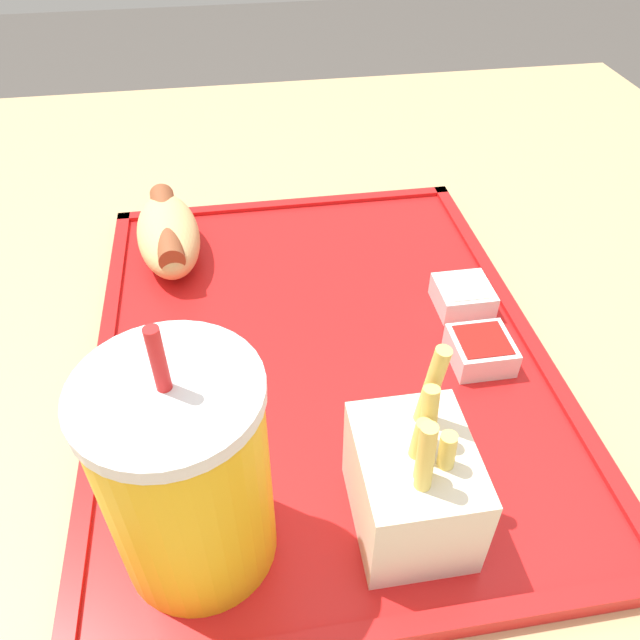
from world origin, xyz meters
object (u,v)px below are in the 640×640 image
object	(u,v)px
soda_cup	(186,476)
hot_dog_far	(168,233)
sauce_cup_mayo	(463,295)
sauce_cup_ketchup	(481,350)
fries_carton	(413,484)

from	to	relation	value
soda_cup	hot_dog_far	size ratio (longest dim) A/B	1.31
sauce_cup_mayo	sauce_cup_ketchup	world-z (taller)	same
sauce_cup_ketchup	soda_cup	bearing A→B (deg)	119.36
soda_cup	fries_carton	bearing A→B (deg)	-91.30
sauce_cup_mayo	fries_carton	bearing A→B (deg)	152.49
soda_cup	sauce_cup_ketchup	size ratio (longest dim) A/B	3.83
fries_carton	sauce_cup_ketchup	size ratio (longest dim) A/B	2.74
soda_cup	sauce_cup_mayo	size ratio (longest dim) A/B	3.83
sauce_cup_ketchup	fries_carton	bearing A→B (deg)	143.85
fries_carton	hot_dog_far	bearing A→B (deg)	25.94
sauce_cup_mayo	sauce_cup_ketchup	bearing A→B (deg)	173.02
soda_cup	fries_carton	world-z (taller)	soda_cup
soda_cup	hot_dog_far	bearing A→B (deg)	4.41
hot_dog_far	fries_carton	distance (m)	0.33
soda_cup	sauce_cup_ketchup	xyz separation A→B (m)	(0.12, -0.21, -0.06)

